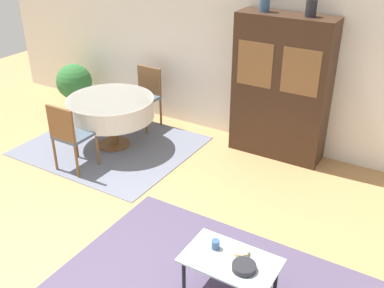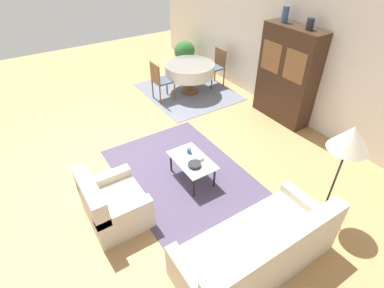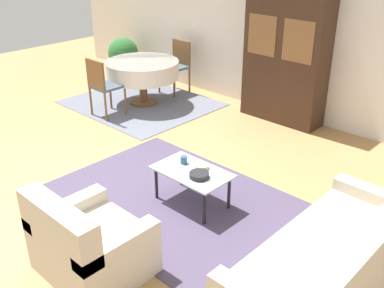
% 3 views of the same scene
% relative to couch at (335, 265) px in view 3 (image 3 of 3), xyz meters
% --- Properties ---
extents(ground_plane, '(14.00, 14.00, 0.00)m').
position_rel_couch_xyz_m(ground_plane, '(-2.94, -0.35, -0.30)').
color(ground_plane, tan).
extents(wall_back, '(10.00, 0.06, 2.70)m').
position_rel_couch_xyz_m(wall_back, '(-2.94, 3.28, 1.05)').
color(wall_back, silver).
rests_on(wall_back, ground_plane).
extents(area_rug, '(3.06, 2.01, 0.01)m').
position_rel_couch_xyz_m(area_rug, '(-1.89, 0.10, -0.30)').
color(area_rug, '#4C425B').
rests_on(area_rug, ground_plane).
extents(dining_rug, '(2.40, 2.07, 0.01)m').
position_rel_couch_xyz_m(dining_rug, '(-4.70, 1.92, -0.30)').
color(dining_rug, slate).
rests_on(dining_rug, ground_plane).
extents(couch, '(0.90, 2.08, 0.86)m').
position_rel_couch_xyz_m(couch, '(0.00, 0.00, 0.00)').
color(couch, beige).
rests_on(couch, ground_plane).
extents(armchair, '(0.93, 0.80, 0.83)m').
position_rel_couch_xyz_m(armchair, '(-1.71, -1.26, 0.01)').
color(armchair, beige).
rests_on(armchair, ground_plane).
extents(coffee_table, '(0.86, 0.53, 0.41)m').
position_rel_couch_xyz_m(coffee_table, '(-1.82, 0.19, 0.07)').
color(coffee_table, black).
rests_on(coffee_table, area_rug).
extents(display_cabinet, '(1.32, 0.45, 2.01)m').
position_rel_couch_xyz_m(display_cabinet, '(-2.49, 3.01, 0.71)').
color(display_cabinet, '#382316').
rests_on(display_cabinet, ground_plane).
extents(dining_table, '(1.27, 1.27, 0.76)m').
position_rel_couch_xyz_m(dining_table, '(-4.68, 1.96, 0.31)').
color(dining_table, brown).
rests_on(dining_table, dining_rug).
extents(dining_chair_near, '(0.44, 0.44, 0.96)m').
position_rel_couch_xyz_m(dining_chair_near, '(-4.68, 1.11, 0.27)').
color(dining_chair_near, brown).
rests_on(dining_chair_near, dining_rug).
extents(dining_chair_far, '(0.44, 0.44, 0.96)m').
position_rel_couch_xyz_m(dining_chair_far, '(-4.68, 2.81, 0.27)').
color(dining_chair_far, brown).
rests_on(dining_chair_far, dining_rug).
extents(cup, '(0.08, 0.08, 0.09)m').
position_rel_couch_xyz_m(cup, '(-2.01, 0.25, 0.17)').
color(cup, '#33517A').
rests_on(cup, coffee_table).
extents(bowl, '(0.21, 0.21, 0.06)m').
position_rel_couch_xyz_m(bowl, '(-1.66, 0.14, 0.15)').
color(bowl, '#232328').
rests_on(bowl, coffee_table).
extents(bowl_small, '(0.15, 0.15, 0.04)m').
position_rel_couch_xyz_m(bowl_small, '(-1.77, 0.30, 0.15)').
color(bowl_small, tan).
rests_on(bowl_small, coffee_table).
extents(potted_plant, '(0.62, 0.62, 0.82)m').
position_rel_couch_xyz_m(potted_plant, '(-6.18, 2.73, 0.17)').
color(potted_plant, '#4C4C51').
rests_on(potted_plant, ground_plane).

